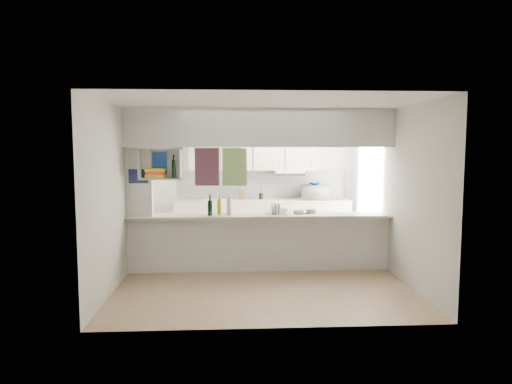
{
  "coord_description": "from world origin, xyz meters",
  "views": [
    {
      "loc": [
        -0.46,
        -7.27,
        2.0
      ],
      "look_at": [
        -0.03,
        0.5,
        1.24
      ],
      "focal_mm": 32.0,
      "sensor_mm": 36.0,
      "label": 1
    }
  ],
  "objects": [
    {
      "name": "floor",
      "position": [
        0.0,
        0.0,
        0.0
      ],
      "size": [
        4.8,
        4.8,
        0.0
      ],
      "primitive_type": "plane",
      "color": "#9C7A5B",
      "rests_on": "ground"
    },
    {
      "name": "knife_block",
      "position": [
        -0.25,
        2.18,
        1.03
      ],
      "size": [
        0.13,
        0.11,
        0.22
      ],
      "primitive_type": "cube",
      "rotation": [
        0.0,
        0.0,
        -0.22
      ],
      "color": "brown",
      "rests_on": "bench_top"
    },
    {
      "name": "cup",
      "position": [
        0.23,
        -0.02,
        0.98
      ],
      "size": [
        0.12,
        0.12,
        0.09
      ],
      "primitive_type": "imported",
      "rotation": [
        0.0,
        0.0,
        -0.1
      ],
      "color": "white",
      "rests_on": "dish_rack"
    },
    {
      "name": "cubby_shelf",
      "position": [
        -1.57,
        -0.06,
        1.71
      ],
      "size": [
        0.65,
        0.35,
        0.5
      ],
      "color": "white",
      "rests_on": "bulkhead"
    },
    {
      "name": "kitchen_run",
      "position": [
        0.16,
        2.14,
        0.83
      ],
      "size": [
        3.6,
        0.63,
        2.24
      ],
      "color": "beige",
      "rests_on": "floor"
    },
    {
      "name": "microwave",
      "position": [
        1.28,
        2.06,
        1.07
      ],
      "size": [
        0.58,
        0.42,
        0.3
      ],
      "primitive_type": "imported",
      "rotation": [
        0.0,
        0.0,
        3.04
      ],
      "color": "white",
      "rests_on": "bench_top"
    },
    {
      "name": "ceiling",
      "position": [
        0.0,
        0.0,
        2.6
      ],
      "size": [
        4.8,
        4.8,
        0.0
      ],
      "primitive_type": "plane",
      "color": "white",
      "rests_on": "wall_back"
    },
    {
      "name": "wall_back",
      "position": [
        0.0,
        2.4,
        1.3
      ],
      "size": [
        4.2,
        0.0,
        4.2
      ],
      "primitive_type": "plane",
      "rotation": [
        1.57,
        0.0,
        0.0
      ],
      "color": "silver",
      "rests_on": "floor"
    },
    {
      "name": "wall_left",
      "position": [
        -2.1,
        0.0,
        1.3
      ],
      "size": [
        0.0,
        4.8,
        4.8
      ],
      "primitive_type": "plane",
      "rotation": [
        1.57,
        0.0,
        1.57
      ],
      "color": "silver",
      "rests_on": "floor"
    },
    {
      "name": "servery_partition",
      "position": [
        -0.17,
        0.0,
        1.66
      ],
      "size": [
        4.2,
        0.5,
        2.6
      ],
      "color": "silver",
      "rests_on": "floor"
    },
    {
      "name": "utensil_jar",
      "position": [
        0.16,
        2.15,
        0.98
      ],
      "size": [
        0.09,
        0.09,
        0.13
      ],
      "primitive_type": "cylinder",
      "color": "black",
      "rests_on": "bench_top"
    },
    {
      "name": "wine_bottles",
      "position": [
        -0.64,
        -0.04,
        1.06
      ],
      "size": [
        0.37,
        0.15,
        0.37
      ],
      "color": "black",
      "rests_on": "breakfast_bar"
    },
    {
      "name": "dish_rack",
      "position": [
        0.29,
        -0.02,
        1.0
      ],
      "size": [
        0.4,
        0.32,
        0.2
      ],
      "rotation": [
        0.0,
        0.0,
        0.13
      ],
      "color": "silver",
      "rests_on": "breakfast_bar"
    },
    {
      "name": "bowl",
      "position": [
        1.28,
        2.1,
        1.25
      ],
      "size": [
        0.24,
        0.24,
        0.06
      ],
      "primitive_type": "imported",
      "color": "navy",
      "rests_on": "microwave"
    },
    {
      "name": "wall_right",
      "position": [
        2.1,
        0.0,
        1.3
      ],
      "size": [
        0.0,
        4.8,
        4.8
      ],
      "primitive_type": "plane",
      "rotation": [
        1.57,
        0.0,
        -1.57
      ],
      "color": "silver",
      "rests_on": "floor"
    },
    {
      "name": "plastic_tubs",
      "position": [
        0.59,
        0.07,
        0.96
      ],
      "size": [
        0.6,
        0.23,
        0.08
      ],
      "color": "silver",
      "rests_on": "breakfast_bar"
    }
  ]
}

